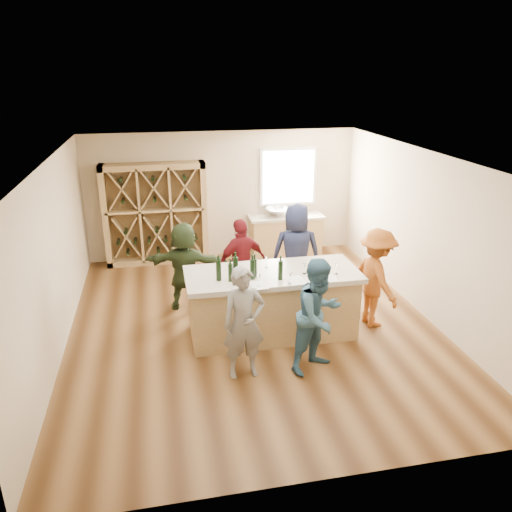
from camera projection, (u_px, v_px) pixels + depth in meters
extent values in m
cube|color=brown|center=(253.00, 326.00, 8.47)|extent=(6.00, 7.00, 0.10)
cube|color=white|center=(252.00, 155.00, 7.44)|extent=(6.00, 7.00, 0.10)
cube|color=#C5B08F|center=(222.00, 194.00, 11.21)|extent=(6.00, 0.10, 2.80)
cube|color=#C5B08F|center=(324.00, 370.00, 4.70)|extent=(6.00, 0.10, 2.80)
cube|color=#C5B08F|center=(51.00, 260.00, 7.39)|extent=(0.10, 7.00, 2.80)
cube|color=#C5B08F|center=(427.00, 234.00, 8.52)|extent=(0.10, 7.00, 2.80)
cube|color=white|center=(288.00, 177.00, 11.29)|extent=(1.30, 0.06, 1.30)
cube|color=white|center=(288.00, 177.00, 11.26)|extent=(1.18, 0.01, 1.18)
cube|color=#A1804D|center=(156.00, 214.00, 10.78)|extent=(2.20, 0.45, 2.20)
cube|color=#A1804D|center=(286.00, 236.00, 11.49)|extent=(1.60, 0.58, 0.86)
cube|color=#B1A591|center=(286.00, 217.00, 11.33)|extent=(1.70, 0.62, 0.06)
imported|color=silver|center=(278.00, 212.00, 11.25)|extent=(0.54, 0.54, 0.19)
cylinder|color=silver|center=(276.00, 208.00, 11.39)|extent=(0.02, 0.02, 0.30)
cube|color=#A1804D|center=(272.00, 306.00, 7.99)|extent=(2.60, 1.00, 1.00)
cube|color=#B1A591|center=(272.00, 274.00, 7.79)|extent=(2.72, 1.12, 0.08)
cylinder|color=black|center=(219.00, 270.00, 7.43)|extent=(0.10, 0.10, 0.32)
cylinder|color=black|center=(230.00, 272.00, 7.41)|extent=(0.08, 0.08, 0.28)
cylinder|color=black|center=(236.00, 268.00, 7.52)|extent=(0.11, 0.11, 0.33)
cylinder|color=black|center=(253.00, 269.00, 7.48)|extent=(0.10, 0.10, 0.31)
cylinder|color=black|center=(255.00, 268.00, 7.55)|extent=(0.10, 0.10, 0.29)
cone|color=white|center=(258.00, 280.00, 7.25)|extent=(0.08, 0.08, 0.19)
cone|color=white|center=(290.00, 278.00, 7.33)|extent=(0.09, 0.09, 0.18)
cone|color=white|center=(327.00, 274.00, 7.50)|extent=(0.08, 0.08, 0.17)
cone|color=white|center=(304.00, 269.00, 7.69)|extent=(0.07, 0.07, 0.16)
cone|color=white|center=(337.00, 269.00, 7.68)|extent=(0.07, 0.07, 0.16)
cube|color=white|center=(259.00, 285.00, 7.31)|extent=(0.24, 0.32, 0.00)
cube|color=white|center=(296.00, 280.00, 7.48)|extent=(0.29, 0.37, 0.00)
cube|color=white|center=(330.00, 278.00, 7.56)|extent=(0.25, 0.31, 0.00)
imported|color=slate|center=(244.00, 323.00, 6.79)|extent=(0.63, 0.48, 1.63)
imported|color=#335972|center=(319.00, 316.00, 6.93)|extent=(0.93, 0.79, 1.68)
imported|color=#994C19|center=(376.00, 278.00, 8.18)|extent=(0.64, 1.14, 1.67)
imported|color=#590F14|center=(242.00, 263.00, 8.87)|extent=(1.06, 0.77, 1.63)
imported|color=#191E38|center=(296.00, 253.00, 9.08)|extent=(0.99, 0.74, 1.83)
imported|color=#263319|center=(185.00, 266.00, 8.76)|extent=(1.57, 0.91, 1.60)
cylinder|color=black|center=(280.00, 270.00, 7.46)|extent=(0.07, 0.07, 0.30)
cone|color=white|center=(267.00, 262.00, 7.92)|extent=(0.07, 0.07, 0.18)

